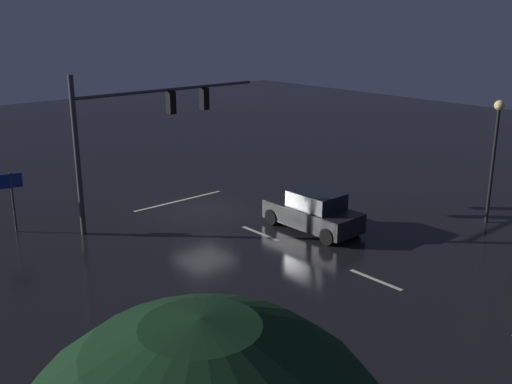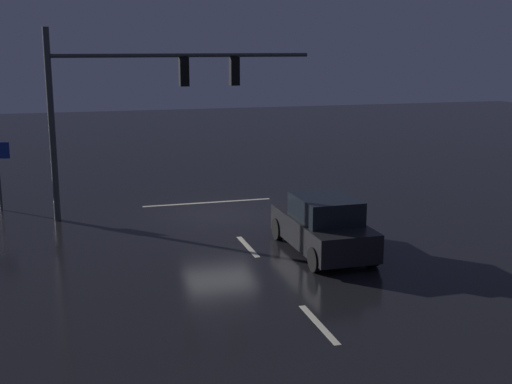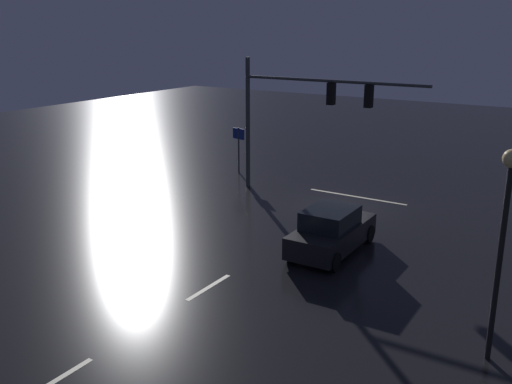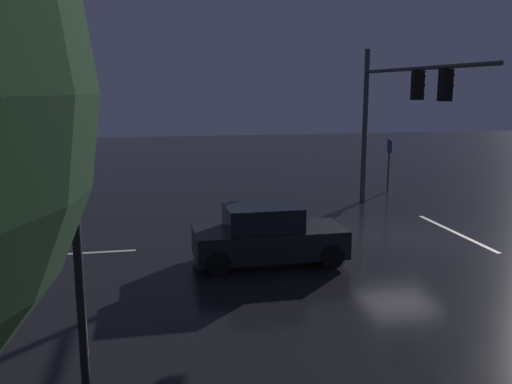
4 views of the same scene
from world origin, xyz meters
The scene contains 6 objects.
ground_plane centered at (0.00, 0.00, 0.00)m, with size 80.00×80.00×0.00m, color black.
traffic_signal_assembly centered at (2.55, -0.82, 4.46)m, with size 9.22×0.47×6.56m.
lane_dash_far centered at (0.00, 4.00, 0.00)m, with size 2.20×0.16×0.01m, color beige.
lane_dash_mid centered at (0.00, 10.00, 0.00)m, with size 2.20×0.16×0.01m, color beige.
stop_bar centered at (0.00, -2.01, 0.00)m, with size 5.00×0.16×0.01m, color beige.
car_approaching centered at (-1.98, 5.13, 0.80)m, with size 1.95×4.39×1.70m.
Camera 2 is at (5.06, 22.90, 6.02)m, focal length 47.27 mm.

